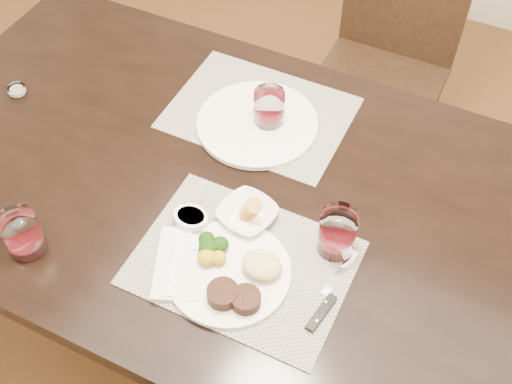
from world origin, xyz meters
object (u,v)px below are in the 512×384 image
at_px(chair_far, 388,55).
at_px(far_plate, 257,123).
at_px(dinner_plate, 233,273).
at_px(steak_knife, 326,303).
at_px(wine_glass_near, 337,234).
at_px(cracker_bowl, 247,214).

bearing_deg(chair_far, far_plate, -101.68).
bearing_deg(dinner_plate, steak_knife, 5.22).
bearing_deg(far_plate, wine_glass_near, -39.70).
distance_m(chair_far, steak_knife, 1.18).
height_order(wine_glass_near, far_plate, wine_glass_near).
distance_m(cracker_bowl, far_plate, 0.30).
xyz_separation_m(chair_far, far_plate, (-0.15, -0.73, 0.26)).
bearing_deg(wine_glass_near, cracker_bowl, -176.35).
height_order(dinner_plate, steak_knife, dinner_plate).
relative_size(steak_knife, wine_glass_near, 1.99).
xyz_separation_m(dinner_plate, steak_knife, (0.20, 0.03, -0.01)).
distance_m(chair_far, wine_glass_near, 1.05).
xyz_separation_m(dinner_plate, far_plate, (-0.15, 0.43, -0.01)).
xyz_separation_m(chair_far, steak_knife, (0.20, -1.13, 0.26)).
relative_size(dinner_plate, cracker_bowl, 1.75).
height_order(dinner_plate, far_plate, dinner_plate).
relative_size(dinner_plate, far_plate, 0.86).
bearing_deg(steak_knife, wine_glass_near, 113.52).
relative_size(chair_far, cracker_bowl, 5.90).
bearing_deg(cracker_bowl, wine_glass_near, 3.65).
bearing_deg(chair_far, cracker_bowl, -92.31).
distance_m(chair_far, cracker_bowl, 1.04).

